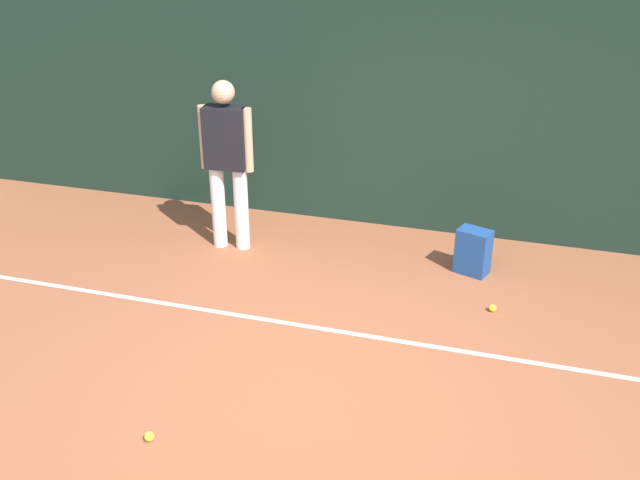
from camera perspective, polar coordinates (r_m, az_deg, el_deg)
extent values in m
plane|color=#9E5638|center=(5.41, -1.23, -11.38)|extent=(12.00, 12.00, 0.00)
cube|color=#192D23|center=(7.49, 5.75, 10.40)|extent=(10.00, 0.10, 2.59)
cube|color=white|center=(6.01, 1.00, -7.12)|extent=(9.00, 0.05, 0.00)
cylinder|color=white|center=(7.23, -6.21, 2.47)|extent=(0.14, 0.14, 0.85)
cylinder|color=white|center=(7.31, -8.00, 2.62)|extent=(0.14, 0.14, 0.85)
cube|color=black|center=(7.02, -7.43, 7.99)|extent=(0.41, 0.25, 0.60)
sphere|color=#D8A884|center=(6.90, -7.64, 11.47)|extent=(0.22, 0.22, 0.22)
cylinder|color=#D8A884|center=(6.95, -5.70, 7.82)|extent=(0.09, 0.09, 0.62)
cylinder|color=#D8A884|center=(7.09, -9.12, 8.00)|extent=(0.09, 0.09, 0.62)
cube|color=#1E478C|center=(6.93, 11.97, -0.90)|extent=(0.35, 0.29, 0.44)
cube|color=navy|center=(7.09, 12.38, -1.06)|extent=(0.23, 0.15, 0.20)
sphere|color=#CCE033|center=(6.42, 13.43, -5.24)|extent=(0.07, 0.07, 0.07)
sphere|color=#CCE033|center=(5.06, -13.31, -14.83)|extent=(0.07, 0.07, 0.07)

